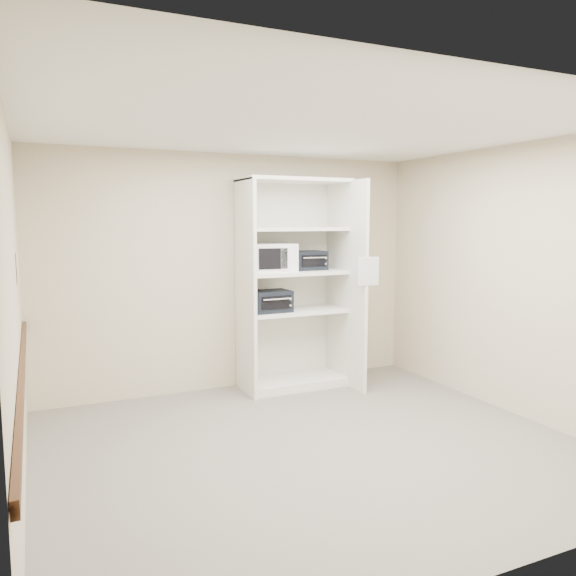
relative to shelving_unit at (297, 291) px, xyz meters
name	(u,v)px	position (x,y,z in m)	size (l,w,h in m)	color
floor	(312,447)	(-0.67, -1.70, -1.13)	(4.50, 4.00, 0.01)	slate
ceiling	(314,127)	(-0.67, -1.70, 1.57)	(4.50, 4.00, 0.01)	white
wall_back	(234,272)	(-0.67, 0.30, 0.22)	(4.50, 0.02, 2.70)	beige
wall_front	(490,337)	(-0.67, -3.70, 0.22)	(4.50, 0.02, 2.70)	beige
wall_left	(15,310)	(-2.92, -1.70, 0.22)	(0.02, 4.00, 2.70)	beige
wall_right	(513,280)	(1.58, -1.70, 0.22)	(0.02, 4.00, 2.70)	beige
shelving_unit	(297,291)	(0.00, 0.00, 0.00)	(1.24, 0.92, 2.42)	white
microwave	(270,257)	(-0.33, 0.01, 0.40)	(0.53, 0.40, 0.32)	white
toaster_oven_upper	(308,260)	(0.17, 0.04, 0.35)	(0.38, 0.29, 0.22)	black
toaster_oven_lower	(270,301)	(-0.36, -0.05, -0.09)	(0.43, 0.33, 0.24)	black
paper_sign	(369,271)	(0.57, -0.63, 0.26)	(0.24, 0.01, 0.31)	white
chair_rail	(22,375)	(-2.89, -1.70, -0.23)	(0.04, 3.98, 0.08)	#341D0E
wall_poster	(18,269)	(-2.90, -0.70, 0.42)	(0.01, 0.19, 0.27)	white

